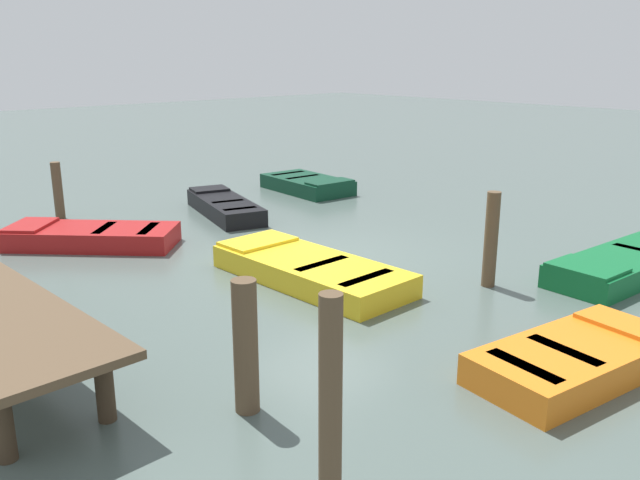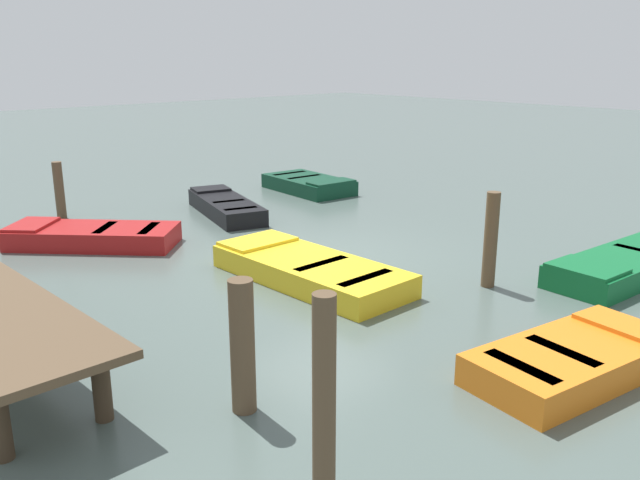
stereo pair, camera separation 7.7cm
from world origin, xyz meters
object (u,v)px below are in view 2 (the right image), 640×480
at_px(mooring_piling_near_right, 324,425).
at_px(rowboat_black, 225,206).
at_px(rowboat_yellow, 309,269).
at_px(rowboat_green, 630,263).
at_px(rowboat_red, 92,236).
at_px(rowboat_orange, 573,359).
at_px(mooring_piling_mid_right, 242,347).
at_px(mooring_piling_far_right, 59,190).
at_px(mooring_piling_mid_left, 491,240).
at_px(rowboat_dark_green, 309,184).

bearing_deg(mooring_piling_near_right, rowboat_black, -30.64).
distance_m(rowboat_black, rowboat_yellow, 5.39).
distance_m(rowboat_yellow, mooring_piling_near_right, 6.52).
bearing_deg(rowboat_green, rowboat_red, -48.88).
bearing_deg(rowboat_orange, mooring_piling_near_right, -170.67).
bearing_deg(rowboat_green, rowboat_black, -68.75).
xyz_separation_m(rowboat_black, mooring_piling_mid_right, (-7.88, 5.18, 0.56)).
relative_size(rowboat_green, mooring_piling_far_right, 2.89).
relative_size(mooring_piling_mid_left, mooring_piling_far_right, 1.20).
relative_size(rowboat_yellow, rowboat_green, 0.95).
bearing_deg(rowboat_black, mooring_piling_mid_right, 163.13).
bearing_deg(rowboat_black, mooring_piling_far_right, 68.91).
relative_size(rowboat_dark_green, mooring_piling_mid_right, 1.84).
height_order(rowboat_red, rowboat_green, same).
distance_m(rowboat_dark_green, mooring_piling_far_right, 6.77).
bearing_deg(mooring_piling_mid_right, rowboat_black, -33.29).
distance_m(rowboat_red, mooring_piling_near_right, 9.92).
xyz_separation_m(rowboat_red, mooring_piling_mid_right, (-7.47, 1.57, 0.56)).
height_order(mooring_piling_mid_left, mooring_piling_far_right, mooring_piling_mid_left).
xyz_separation_m(rowboat_yellow, rowboat_dark_green, (5.86, -5.17, 0.00)).
relative_size(rowboat_black, rowboat_green, 0.84).
height_order(rowboat_orange, rowboat_dark_green, same).
height_order(rowboat_red, mooring_piling_far_right, mooring_piling_far_right).
bearing_deg(rowboat_red, rowboat_orange, 147.44).
relative_size(rowboat_green, mooring_piling_mid_left, 2.41).
distance_m(rowboat_orange, mooring_piling_mid_right, 4.09).
distance_m(rowboat_orange, rowboat_yellow, 4.86).
distance_m(rowboat_orange, rowboat_dark_green, 11.87).
bearing_deg(mooring_piling_near_right, rowboat_yellow, -40.37).
height_order(rowboat_red, mooring_piling_mid_left, mooring_piling_mid_left).
bearing_deg(rowboat_orange, rowboat_red, 109.81).
distance_m(rowboat_orange, mooring_piling_far_right, 12.45).
bearing_deg(mooring_piling_mid_left, rowboat_yellow, 42.59).
relative_size(rowboat_black, rowboat_red, 1.01).
bearing_deg(rowboat_dark_green, mooring_piling_mid_left, -16.00).
height_order(rowboat_black, rowboat_green, same).
distance_m(rowboat_red, mooring_piling_mid_left, 8.02).
xyz_separation_m(rowboat_dark_green, rowboat_green, (-9.50, 0.66, -0.00)).
bearing_deg(mooring_piling_far_right, rowboat_orange, -173.34).
bearing_deg(rowboat_yellow, mooring_piling_mid_left, -138.36).
relative_size(rowboat_black, mooring_piling_mid_left, 2.02).
xyz_separation_m(rowboat_black, mooring_piling_far_right, (2.40, 3.13, 0.47)).
bearing_deg(mooring_piling_near_right, mooring_piling_mid_left, -67.11).
relative_size(rowboat_black, rowboat_orange, 1.16).
height_order(mooring_piling_near_right, mooring_piling_mid_left, mooring_piling_near_right).
relative_size(rowboat_yellow, mooring_piling_mid_right, 2.45).
xyz_separation_m(rowboat_black, mooring_piling_near_right, (-10.02, 5.93, 0.87)).
height_order(rowboat_orange, mooring_piling_near_right, mooring_piling_near_right).
distance_m(rowboat_orange, mooring_piling_mid_left, 3.34).
relative_size(rowboat_red, mooring_piling_mid_left, 2.01).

